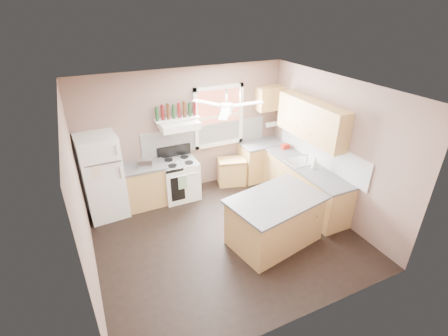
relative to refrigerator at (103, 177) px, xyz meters
name	(u,v)px	position (x,y,z in m)	size (l,w,h in m)	color
floor	(226,236)	(1.85, -1.66, -0.85)	(4.50, 4.50, 0.00)	black
ceiling	(226,90)	(1.85, -1.66, 1.85)	(4.50, 4.50, 0.00)	white
wall_back	(186,131)	(1.85, 0.36, 0.50)	(4.50, 0.05, 2.70)	#7B6054
wall_right	(333,148)	(4.12, -1.66, 0.50)	(0.05, 4.00, 2.70)	#7B6054
wall_left	(79,204)	(-0.43, -1.66, 0.50)	(0.05, 4.00, 2.70)	#7B6054
backsplash_back	(206,136)	(2.30, 0.33, 0.33)	(2.90, 0.03, 0.55)	white
backsplash_right	(320,151)	(4.08, -1.36, 0.33)	(0.03, 2.60, 0.55)	white
window_view	(218,116)	(2.60, 0.32, 0.75)	(1.00, 0.02, 1.20)	brown
window_frame	(219,117)	(2.60, 0.30, 0.75)	(1.16, 0.07, 1.36)	white
refrigerator	(103,177)	(0.00, 0.00, 0.00)	(0.72, 0.70, 1.69)	white
base_cabinet_left	(145,186)	(0.79, 0.04, -0.42)	(0.90, 0.60, 0.86)	tan
counter_left	(143,167)	(0.79, 0.04, 0.03)	(0.92, 0.62, 0.04)	#515154
toaster	(145,164)	(0.82, -0.07, 0.14)	(0.28, 0.16, 0.18)	silver
stove	(180,179)	(1.53, -0.01, -0.42)	(0.74, 0.64, 0.86)	white
range_hood	(179,125)	(1.62, 0.09, 0.77)	(0.78, 0.50, 0.14)	white
bottle_shelf	(177,119)	(1.62, 0.21, 0.87)	(0.90, 0.26, 0.03)	white
cart	(232,172)	(2.80, 0.04, -0.53)	(0.62, 0.42, 0.62)	tan
base_cabinet_corner	(261,161)	(3.60, 0.04, -0.42)	(1.00, 0.60, 0.86)	tan
base_cabinet_right	(304,186)	(3.80, -1.36, -0.42)	(0.60, 2.20, 0.86)	tan
counter_corner	(262,143)	(3.60, 0.04, 0.03)	(1.02, 0.62, 0.04)	#515154
counter_right	(306,167)	(3.79, -1.36, 0.03)	(0.62, 2.22, 0.04)	#515154
sink	(300,162)	(3.79, -1.16, 0.05)	(0.55, 0.45, 0.03)	silver
faucet	(307,157)	(3.95, -1.16, 0.12)	(0.03, 0.03, 0.14)	silver
upper_cabinet_right	(311,120)	(3.93, -1.16, 0.93)	(0.33, 1.80, 0.76)	tan
upper_cabinet_corner	(269,98)	(3.80, 0.17, 1.05)	(0.60, 0.33, 0.52)	tan
paper_towel	(271,124)	(3.92, 0.20, 0.40)	(0.12, 0.12, 0.26)	white
island	(274,221)	(2.56, -2.13, -0.42)	(1.50, 0.95, 0.86)	tan
island_top	(276,199)	(2.56, -2.13, 0.03)	(1.58, 1.03, 0.04)	#515154
ceiling_fan_hub	(226,107)	(1.85, -1.66, 1.60)	(0.20, 0.20, 0.08)	white
soap_bottle	(314,163)	(3.84, -1.52, 0.18)	(0.10, 0.10, 0.26)	silver
red_caddy	(286,146)	(3.90, -0.46, 0.10)	(0.18, 0.12, 0.10)	#A21B0D
wine_bottles	(176,111)	(1.62, 0.21, 1.03)	(0.86, 0.06, 0.31)	#143819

